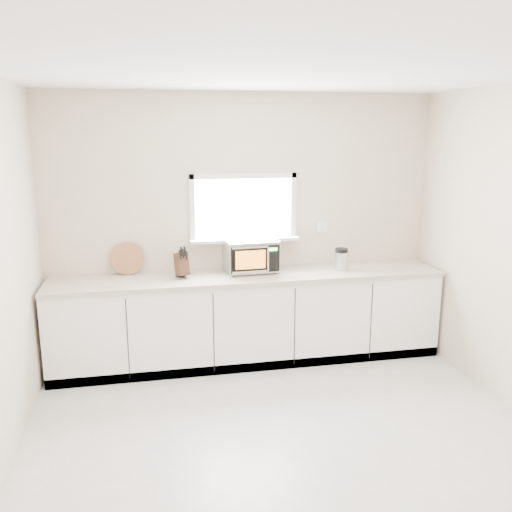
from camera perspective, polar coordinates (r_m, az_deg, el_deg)
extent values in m
plane|color=beige|center=(4.26, 3.85, -19.93)|extent=(4.00, 4.00, 0.00)
cube|color=beige|center=(5.61, -1.35, 3.10)|extent=(4.00, 0.02, 2.70)
cube|color=white|center=(5.57, -1.34, 5.10)|extent=(1.00, 0.02, 0.60)
cube|color=white|center=(5.56, -1.20, 1.74)|extent=(1.12, 0.16, 0.03)
cube|color=white|center=(5.52, -1.33, 8.43)|extent=(1.10, 0.04, 0.05)
cube|color=white|center=(5.61, -1.29, 1.79)|extent=(1.10, 0.04, 0.05)
cube|color=white|center=(5.48, -6.73, 4.90)|extent=(0.05, 0.04, 0.70)
cube|color=white|center=(5.67, 3.94, 5.22)|extent=(0.05, 0.04, 0.70)
cube|color=white|center=(5.82, 6.95, 3.06)|extent=(0.12, 0.01, 0.12)
cube|color=white|center=(5.56, -0.75, -6.71)|extent=(3.92, 0.60, 0.88)
cube|color=#C1B79F|center=(5.41, -0.74, -2.15)|extent=(3.92, 0.64, 0.04)
cylinder|color=black|center=(5.34, -2.41, -2.05)|extent=(0.02, 0.02, 0.02)
cylinder|color=black|center=(5.64, -3.08, -1.27)|extent=(0.02, 0.02, 0.02)
cylinder|color=black|center=(5.45, 2.01, -1.76)|extent=(0.02, 0.02, 0.02)
cylinder|color=black|center=(5.73, 1.14, -1.00)|extent=(0.02, 0.02, 0.02)
cube|color=#B6B8BE|center=(5.50, -0.58, 0.12)|extent=(0.53, 0.42, 0.31)
cube|color=black|center=(5.31, -0.05, -0.35)|extent=(0.49, 0.04, 0.27)
cube|color=orange|center=(5.29, -0.57, -0.40)|extent=(0.30, 0.02, 0.18)
cylinder|color=silver|center=(5.32, 1.30, -0.33)|extent=(0.02, 0.02, 0.24)
cube|color=black|center=(5.35, 1.76, -0.25)|extent=(0.12, 0.01, 0.26)
cube|color=#19FF33|center=(5.32, 1.79, 0.70)|extent=(0.09, 0.01, 0.03)
cube|color=silver|center=(5.46, -0.58, 1.73)|extent=(0.53, 0.42, 0.01)
cube|color=#442918|center=(5.34, -7.84, -0.83)|extent=(0.15, 0.23, 0.26)
cube|color=black|center=(5.26, -8.02, 0.13)|extent=(0.02, 0.05, 0.09)
cube|color=black|center=(5.26, -7.71, 0.27)|extent=(0.02, 0.05, 0.09)
cube|color=black|center=(5.28, -7.38, 0.08)|extent=(0.02, 0.05, 0.09)
cube|color=black|center=(5.26, -7.87, 0.47)|extent=(0.02, 0.05, 0.09)
cube|color=black|center=(5.27, -7.50, 0.51)|extent=(0.02, 0.05, 0.09)
cylinder|color=#A0693D|center=(5.53, -13.41, -0.24)|extent=(0.33, 0.08, 0.33)
cylinder|color=#B6B8BE|center=(5.62, 8.94, -0.53)|extent=(0.14, 0.14, 0.19)
cylinder|color=black|center=(5.60, 8.98, 0.62)|extent=(0.14, 0.14, 0.04)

